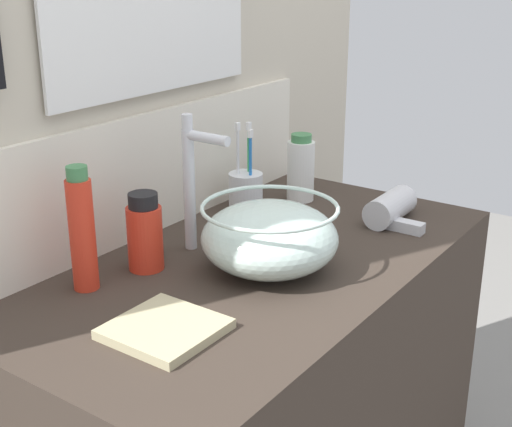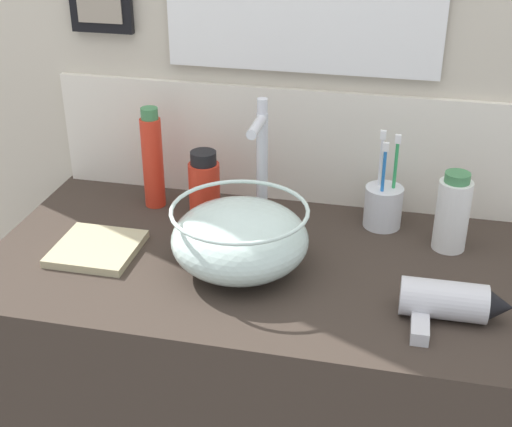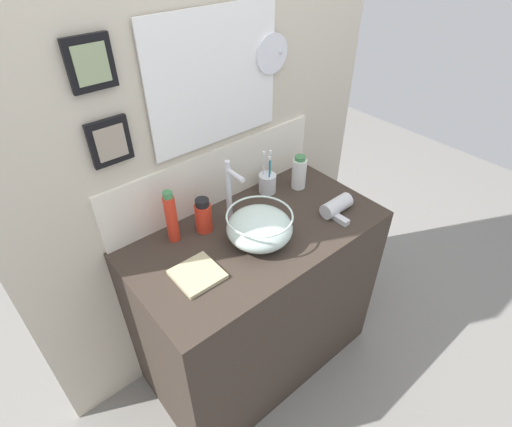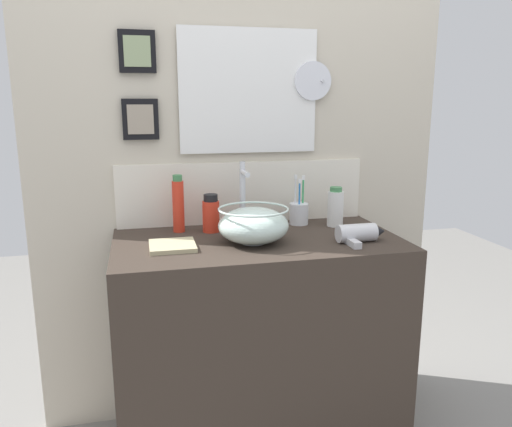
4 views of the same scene
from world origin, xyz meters
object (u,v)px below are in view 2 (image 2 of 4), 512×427
object	(u,v)px
lotion_bottle	(452,213)
soap_dispenser	(153,159)
toothbrush_cup	(383,205)
hair_drier	(451,303)
glass_bowl_sink	(240,238)
faucet	(261,157)
hand_towel	(97,249)
shampoo_bottle	(204,186)

from	to	relation	value
lotion_bottle	soap_dispenser	bearing A→B (deg)	175.25
toothbrush_cup	soap_dispenser	world-z (taller)	soap_dispenser
hair_drier	lotion_bottle	world-z (taller)	lotion_bottle
hair_drier	lotion_bottle	distance (m)	0.25
glass_bowl_sink	soap_dispenser	distance (m)	0.34
faucet	hand_towel	size ratio (longest dim) A/B	1.71
faucet	toothbrush_cup	xyz separation A→B (m)	(0.25, 0.06, -0.11)
hair_drier	toothbrush_cup	xyz separation A→B (m)	(-0.14, 0.32, 0.02)
toothbrush_cup	soap_dispenser	xyz separation A→B (m)	(-0.51, -0.01, 0.06)
glass_bowl_sink	shampoo_bottle	bearing A→B (deg)	122.77
faucet	soap_dispenser	xyz separation A→B (m)	(-0.25, 0.04, -0.05)
faucet	soap_dispenser	bearing A→B (deg)	170.37
glass_bowl_sink	toothbrush_cup	distance (m)	0.35
toothbrush_cup	glass_bowl_sink	bearing A→B (deg)	-136.55
glass_bowl_sink	lotion_bottle	bearing A→B (deg)	24.03
hair_drier	lotion_bottle	size ratio (longest dim) A/B	1.15
faucet	shampoo_bottle	xyz separation A→B (m)	(-0.13, 0.01, -0.09)
glass_bowl_sink	hand_towel	xyz separation A→B (m)	(-0.30, 0.00, -0.06)
hair_drier	glass_bowl_sink	bearing A→B (deg)	169.00
faucet	soap_dispenser	world-z (taller)	faucet
hair_drier	soap_dispenser	world-z (taller)	soap_dispenser
soap_dispenser	lotion_bottle	xyz separation A→B (m)	(0.64, -0.05, -0.03)
hand_towel	faucet	bearing A→B (deg)	31.96
toothbrush_cup	soap_dispenser	size ratio (longest dim) A/B	0.92
glass_bowl_sink	shampoo_bottle	distance (m)	0.24
hair_drier	shampoo_bottle	size ratio (longest dim) A/B	1.25
glass_bowl_sink	shampoo_bottle	world-z (taller)	shampoo_bottle
soap_dispenser	hand_towel	size ratio (longest dim) A/B	1.41
glass_bowl_sink	hand_towel	distance (m)	0.30
glass_bowl_sink	lotion_bottle	xyz separation A→B (m)	(0.39, 0.17, 0.01)
hand_towel	glass_bowl_sink	bearing A→B (deg)	-0.02
hand_towel	hair_drier	bearing A→B (deg)	-6.31
toothbrush_cup	shampoo_bottle	xyz separation A→B (m)	(-0.38, -0.04, 0.02)
toothbrush_cup	lotion_bottle	world-z (taller)	toothbrush_cup
faucet	hand_towel	distance (m)	0.38
faucet	shampoo_bottle	world-z (taller)	faucet
hair_drier	shampoo_bottle	xyz separation A→B (m)	(-0.52, 0.27, 0.04)
lotion_bottle	hair_drier	bearing A→B (deg)	-90.28
shampoo_bottle	faucet	bearing A→B (deg)	-6.34
shampoo_bottle	lotion_bottle	distance (m)	0.52
glass_bowl_sink	shampoo_bottle	size ratio (longest dim) A/B	1.71
faucet	glass_bowl_sink	bearing A→B (deg)	-90.00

